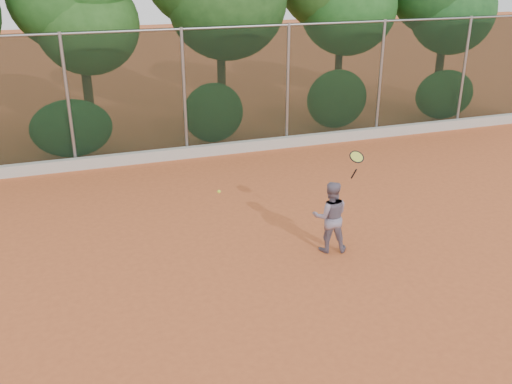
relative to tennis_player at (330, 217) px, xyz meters
name	(u,v)px	position (x,y,z in m)	size (l,w,h in m)	color
ground	(274,279)	(-1.36, -0.67, -0.70)	(80.00, 80.00, 0.00)	#C65D2E
concrete_curb	(189,152)	(-1.36, 6.15, -0.55)	(24.00, 0.20, 0.30)	#BBB7AD
tennis_player	(330,217)	(0.00, 0.00, 0.00)	(0.68, 0.53, 1.40)	slate
chainlink_fence	(184,90)	(-1.36, 6.33, 1.16)	(24.09, 0.09, 3.50)	black
tennis_racket	(356,159)	(0.42, -0.08, 1.13)	(0.27, 0.27, 0.56)	black
tennis_ball_in_flight	(219,192)	(-2.06, 0.28, 0.68)	(0.06, 0.06, 0.06)	#C7EA35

